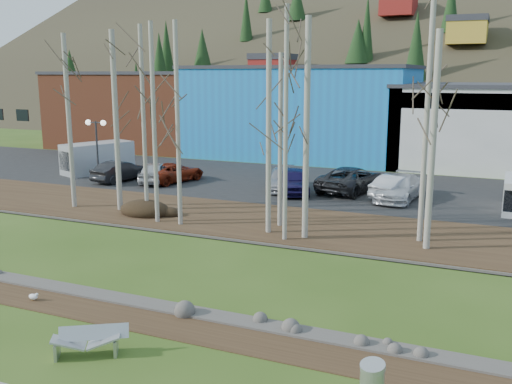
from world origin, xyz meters
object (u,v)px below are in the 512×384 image
at_px(car_3, 282,179).
at_px(car_4, 292,181).
at_px(seagull, 33,296).
at_px(car_0, 156,172).
at_px(street_lamp, 96,133).
at_px(car_8, 294,181).
at_px(bench_damaged, 89,341).
at_px(car_7, 399,188).
at_px(car_5, 397,186).
at_px(car_6, 352,179).
at_px(car_1, 120,171).
at_px(car_2, 173,172).
at_px(van_grey, 95,158).

xyz_separation_m(car_3, car_4, (0.95, -0.85, 0.12)).
bearing_deg(seagull, car_0, 101.76).
bearing_deg(car_4, street_lamp, 165.15).
relative_size(seagull, street_lamp, 0.10).
height_order(car_3, car_8, car_8).
relative_size(bench_damaged, car_4, 0.41).
distance_m(seagull, car_4, 19.94).
bearing_deg(car_8, car_7, -16.12).
distance_m(car_4, car_5, 6.53).
height_order(seagull, car_5, car_5).
xyz_separation_m(car_5, car_6, (-3.04, 0.83, 0.08)).
bearing_deg(bench_damaged, car_4, 63.65).
xyz_separation_m(car_0, car_4, (9.92, 0.38, 0.05)).
relative_size(car_0, car_5, 0.99).
relative_size(street_lamp, car_5, 0.99).
distance_m(street_lamp, car_1, 3.08).
relative_size(car_1, car_5, 1.00).
bearing_deg(car_6, car_5, 177.54).
bearing_deg(car_5, car_7, 133.14).
relative_size(seagull, car_5, 0.10).
bearing_deg(street_lamp, car_1, 29.65).
distance_m(street_lamp, car_8, 14.30).
xyz_separation_m(car_2, van_grey, (-7.37, 0.76, 0.48)).
bearing_deg(car_6, car_4, 42.72).
bearing_deg(van_grey, car_7, 19.94).
distance_m(car_2, van_grey, 7.42).
bearing_deg(bench_damaged, car_1, 92.87).
height_order(car_2, car_6, car_6).
bearing_deg(van_grey, car_1, -7.06).
height_order(car_4, car_7, car_4).
distance_m(car_1, car_8, 12.69).
bearing_deg(seagull, street_lamp, 112.71).
relative_size(car_2, car_5, 1.09).
bearing_deg(car_3, van_grey, 158.81).
bearing_deg(street_lamp, car_8, 5.87).
distance_m(seagull, car_0, 20.90).
distance_m(car_2, car_7, 15.59).
xyz_separation_m(car_3, van_grey, (-15.37, 0.29, 0.48)).
bearing_deg(car_0, bench_damaged, 99.43).
xyz_separation_m(car_5, van_grey, (-22.75, 0.03, 0.42)).
bearing_deg(car_1, car_7, -165.78).
relative_size(car_4, car_7, 0.91).
height_order(car_4, van_grey, van_grey).
distance_m(car_3, car_5, 7.39).
height_order(car_6, car_7, car_6).
relative_size(seagull, car_0, 0.10).
xyz_separation_m(bench_damaged, car_1, (-14.52, 21.21, 0.44)).
xyz_separation_m(seagull, car_7, (8.88, 20.44, 0.71)).
xyz_separation_m(car_2, car_7, (15.59, 0.26, 0.07)).
xyz_separation_m(car_0, car_6, (13.32, 2.33, 0.07)).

